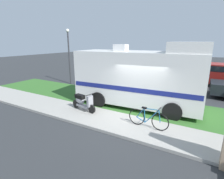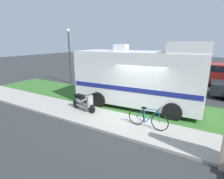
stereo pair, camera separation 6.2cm
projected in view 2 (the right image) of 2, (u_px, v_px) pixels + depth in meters
The scene contains 8 objects.
ground_plane at pixel (137, 117), 8.75m from camera, with size 80.00×80.00×0.00m, color #2D3033.
sidewalk at pixel (126, 125), 7.73m from camera, with size 24.00×2.00×0.12m.
grass_strip at pixel (147, 107), 9.98m from camera, with size 24.00×3.40×0.08m.
motorhome_rv at pixel (139, 77), 9.66m from camera, with size 6.92×2.83×3.58m.
scooter at pixel (83, 102), 9.17m from camera, with size 1.65×0.58×0.97m.
bicycle at pixel (148, 119), 7.30m from camera, with size 1.74×0.52×0.91m.
pickup_truck_far at pixel (221, 74), 14.44m from camera, with size 5.83×2.43×1.82m.
street_lamp_post at pixel (69, 52), 14.75m from camera, with size 0.28×0.28×4.57m.
Camera 2 is at (3.01, -7.60, 3.62)m, focal length 28.32 mm.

